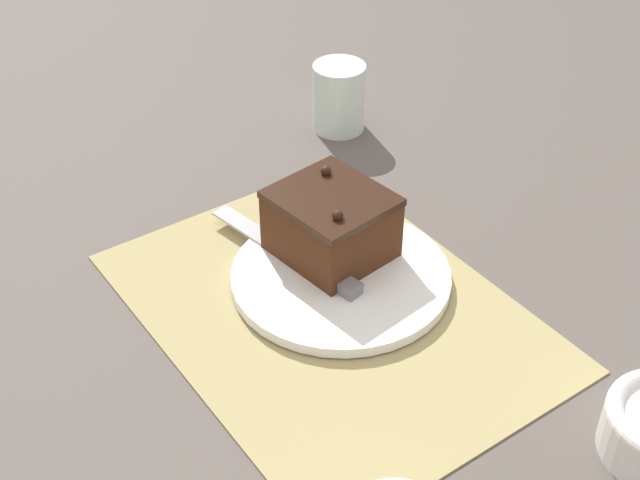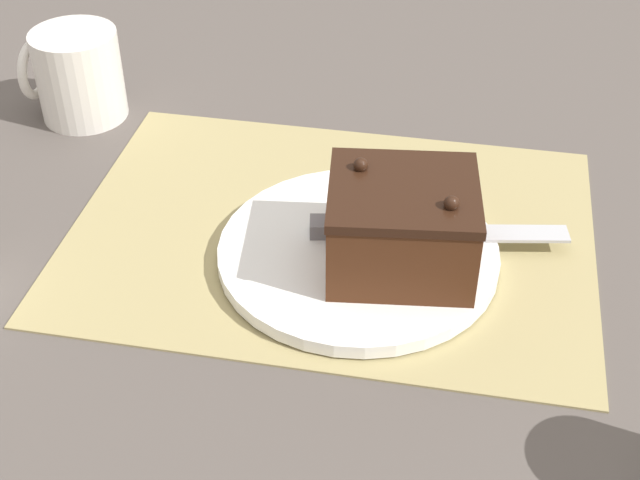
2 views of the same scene
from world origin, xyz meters
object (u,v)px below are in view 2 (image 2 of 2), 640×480
at_px(cake_plate, 358,253).
at_px(coffee_mug, 77,75).
at_px(serving_knife, 395,229).
at_px(chocolate_cake, 402,226).

distance_m(cake_plate, coffee_mug, 0.38).
height_order(cake_plate, coffee_mug, coffee_mug).
bearing_deg(serving_knife, chocolate_cake, 2.65).
distance_m(chocolate_cake, serving_knife, 0.05).
distance_m(cake_plate, chocolate_cake, 0.06).
relative_size(cake_plate, coffee_mug, 2.39).
bearing_deg(serving_knife, coffee_mug, -125.34).
height_order(chocolate_cake, coffee_mug, chocolate_cake).
relative_size(cake_plate, serving_knife, 1.07).
bearing_deg(coffee_mug, serving_knife, 154.82).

